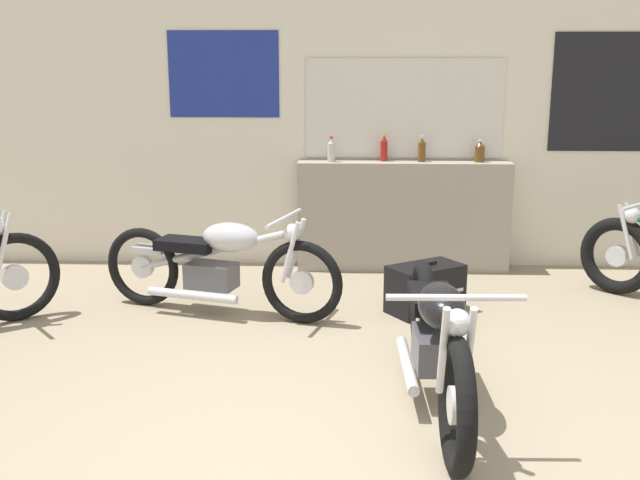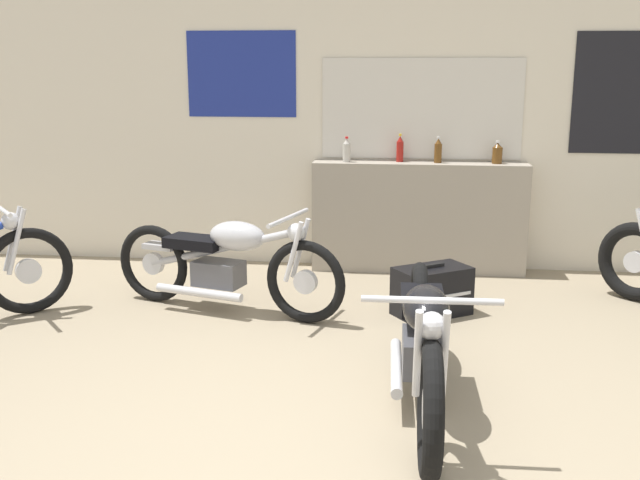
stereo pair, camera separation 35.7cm
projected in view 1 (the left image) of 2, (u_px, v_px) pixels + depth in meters
The scene contains 10 objects.
ground_plane at pixel (347, 464), 3.52m from camera, with size 24.00×24.00×0.00m, color gray.
wall_back at pixel (351, 113), 6.74m from camera, with size 10.00×0.07×2.80m.
sill_counter at pixel (403, 216), 6.76m from camera, with size 1.90×0.28×0.98m.
bottle_leftmost at pixel (331, 151), 6.63m from camera, with size 0.07×0.07×0.22m.
bottle_left_center at pixel (384, 149), 6.67m from camera, with size 0.06×0.06×0.25m.
bottle_center at pixel (422, 150), 6.63m from camera, with size 0.07×0.07×0.23m.
bottle_right_center at pixel (480, 152), 6.61m from camera, with size 0.09×0.09×0.20m.
motorcycle_silver at pixel (219, 263), 5.54m from camera, with size 1.86×0.77×0.78m.
motorcycle_black at pixel (436, 338), 4.02m from camera, with size 0.64×1.97×0.81m.
hard_case_black at pixel (425, 289), 5.64m from camera, with size 0.63×0.56×0.39m.
Camera 1 is at (-0.01, -3.18, 1.84)m, focal length 42.00 mm.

